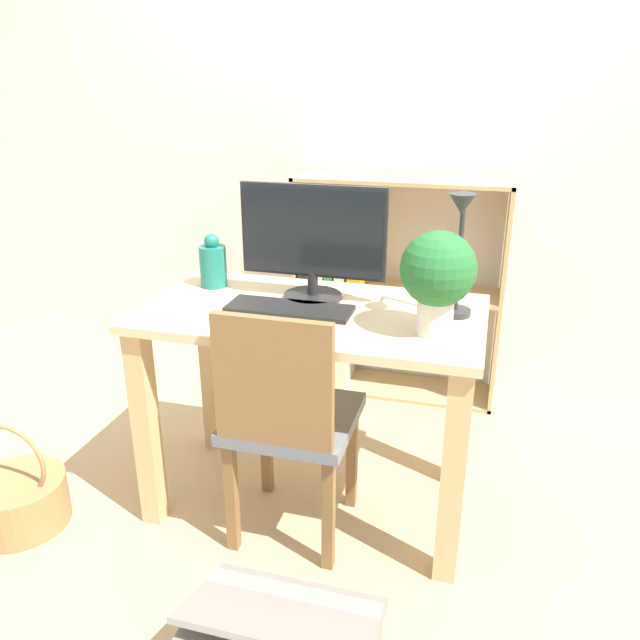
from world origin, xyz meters
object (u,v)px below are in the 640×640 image
(keyboard, at_px, (289,309))
(bookshelf, at_px, (357,288))
(potted_plant, at_px, (438,274))
(chair, at_px, (287,417))
(monitor, at_px, (313,238))
(vase, at_px, (213,264))
(desk_lamp, at_px, (460,244))
(basket, at_px, (19,499))

(keyboard, bearing_deg, bookshelf, 89.46)
(keyboard, bearing_deg, potted_plant, -8.12)
(potted_plant, xyz_separation_m, chair, (-0.43, -0.11, -0.47))
(keyboard, distance_m, chair, 0.35)
(monitor, bearing_deg, vase, 175.25)
(monitor, xyz_separation_m, bookshelf, (-0.03, 0.85, -0.45))
(vase, bearing_deg, chair, -42.08)
(desk_lamp, distance_m, bookshelf, 1.17)
(potted_plant, distance_m, chair, 0.65)
(keyboard, bearing_deg, monitor, 75.00)
(monitor, height_order, vase, monitor)
(potted_plant, bearing_deg, vase, 163.58)
(vase, relative_size, desk_lamp, 0.48)
(keyboard, relative_size, vase, 2.11)
(chair, bearing_deg, vase, 143.02)
(keyboard, height_order, potted_plant, potted_plant)
(keyboard, distance_m, bookshelf, 1.02)
(basket, bearing_deg, potted_plant, 12.53)
(keyboard, bearing_deg, desk_lamp, 5.97)
(bookshelf, relative_size, basket, 2.66)
(chair, xyz_separation_m, bookshelf, (-0.04, 1.17, 0.05))
(vase, xyz_separation_m, potted_plant, (0.82, -0.24, 0.10))
(desk_lamp, relative_size, bookshelf, 0.39)
(keyboard, xyz_separation_m, chair, (0.05, -0.18, -0.30))
(monitor, distance_m, basket, 1.36)
(desk_lamp, distance_m, potted_plant, 0.15)
(vase, relative_size, chair, 0.23)
(monitor, relative_size, basket, 1.27)
(monitor, distance_m, chair, 0.60)
(potted_plant, bearing_deg, basket, -167.47)
(vase, xyz_separation_m, chair, (0.39, -0.36, -0.37))
(chair, bearing_deg, potted_plant, 20.17)
(monitor, height_order, keyboard, monitor)
(monitor, relative_size, vase, 2.57)
(potted_plant, height_order, basket, potted_plant)
(keyboard, height_order, basket, keyboard)
(vase, bearing_deg, bookshelf, 66.44)
(chair, relative_size, basket, 2.15)
(vase, distance_m, chair, 0.65)
(vase, height_order, basket, vase)
(vase, xyz_separation_m, bookshelf, (0.36, 0.82, -0.32))
(bookshelf, bearing_deg, monitor, -88.06)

